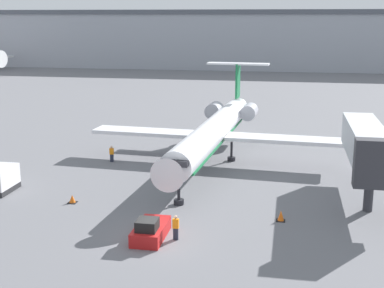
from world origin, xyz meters
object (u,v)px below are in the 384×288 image
(airplane_main, at_px, (214,130))
(worker_by_wing, at_px, (112,154))
(traffic_cone_right, at_px, (281,216))
(pushback_tug, at_px, (151,230))
(traffic_cone_left, at_px, (72,199))
(worker_near_tug, at_px, (176,227))
(jet_bridge, at_px, (367,145))
(luggage_cart, at_px, (1,179))

(airplane_main, relative_size, worker_by_wing, 18.93)
(traffic_cone_right, bearing_deg, pushback_tug, -150.84)
(worker_by_wing, height_order, traffic_cone_left, worker_by_wing)
(worker_near_tug, xyz_separation_m, jet_bridge, (13.06, 10.52, 3.58))
(pushback_tug, distance_m, traffic_cone_right, 9.59)
(airplane_main, height_order, worker_near_tug, airplane_main)
(luggage_cart, height_order, traffic_cone_right, luggage_cart)
(luggage_cart, xyz_separation_m, traffic_cone_left, (6.87, -1.53, -0.75))
(pushback_tug, height_order, traffic_cone_left, pushback_tug)
(luggage_cart, bearing_deg, worker_near_tug, -23.25)
(airplane_main, height_order, luggage_cart, airplane_main)
(pushback_tug, height_order, worker_by_wing, worker_by_wing)
(airplane_main, bearing_deg, worker_near_tug, -89.16)
(luggage_cart, height_order, jet_bridge, jet_bridge)
(airplane_main, height_order, worker_by_wing, airplane_main)
(worker_by_wing, bearing_deg, traffic_cone_left, -85.81)
(worker_near_tug, distance_m, traffic_cone_right, 8.13)
(jet_bridge, bearing_deg, airplane_main, 145.55)
(worker_near_tug, relative_size, traffic_cone_right, 2.15)
(worker_near_tug, bearing_deg, luggage_cart, 156.75)
(worker_near_tug, height_order, jet_bridge, jet_bridge)
(traffic_cone_right, xyz_separation_m, jet_bridge, (6.37, 5.92, 4.08))
(luggage_cart, height_order, worker_near_tug, luggage_cart)
(airplane_main, distance_m, worker_by_wing, 10.55)
(luggage_cart, xyz_separation_m, traffic_cone_right, (23.04, -2.43, -0.68))
(pushback_tug, relative_size, traffic_cone_left, 5.87)
(airplane_main, bearing_deg, pushback_tug, -94.03)
(worker_near_tug, relative_size, worker_by_wing, 1.02)
(traffic_cone_left, distance_m, jet_bridge, 23.46)
(pushback_tug, bearing_deg, airplane_main, 85.97)
(airplane_main, distance_m, traffic_cone_left, 17.15)
(worker_near_tug, height_order, traffic_cone_right, worker_near_tug)
(jet_bridge, bearing_deg, luggage_cart, -173.23)
(pushback_tug, bearing_deg, luggage_cart, 154.18)
(worker_near_tug, xyz_separation_m, traffic_cone_left, (-9.48, 5.49, -0.56))
(worker_near_tug, bearing_deg, traffic_cone_right, 34.50)
(luggage_cart, bearing_deg, jet_bridge, 6.77)
(airplane_main, distance_m, traffic_cone_right, 16.86)
(luggage_cart, relative_size, traffic_cone_right, 4.15)
(worker_near_tug, distance_m, worker_by_wing, 20.50)
(traffic_cone_left, relative_size, jet_bridge, 0.05)
(jet_bridge, bearing_deg, pushback_tug, -144.30)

